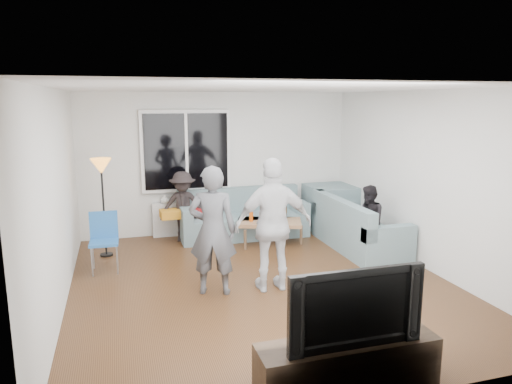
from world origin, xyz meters
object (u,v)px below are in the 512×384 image
object	(u,v)px
coffee_table	(269,232)
floor_lamp	(104,208)
spectator_back	(183,206)
tv_console	(347,365)
player_left	(213,231)
television	(350,303)
player_right	(274,225)
spectator_right	(369,220)
sofa_back_section	(243,213)
side_chair	(104,243)
sofa_right_section	(359,224)

from	to	relation	value
coffee_table	floor_lamp	distance (m)	2.78
spectator_back	tv_console	distance (m)	4.87
coffee_table	floor_lamp	size ratio (longest dim) A/B	0.71
player_left	television	distance (m)	2.47
player_right	spectator_right	distance (m)	2.17
player_left	sofa_back_section	bearing A→B (deg)	-95.32
coffee_table	side_chair	bearing A→B (deg)	-166.60
spectator_right	spectator_back	xyz separation A→B (m)	(-2.76, 1.58, 0.06)
player_right	spectator_right	bearing A→B (deg)	-151.58
coffee_table	player_right	distance (m)	2.15
player_left	television	world-z (taller)	player_left
sofa_back_section	spectator_right	world-z (taller)	spectator_right
player_left	spectator_back	bearing A→B (deg)	-70.82
sofa_back_section	television	size ratio (longest dim) A/B	1.93
spectator_right	tv_console	distance (m)	3.81
floor_lamp	player_left	size ratio (longest dim) A/B	0.94
coffee_table	side_chair	xyz separation A→B (m)	(-2.72, -0.65, 0.23)
spectator_right	sofa_back_section	bearing A→B (deg)	-125.03
player_right	spectator_right	world-z (taller)	player_right
spectator_back	sofa_right_section	bearing A→B (deg)	-15.63
floor_lamp	side_chair	bearing A→B (deg)	-90.00
tv_console	player_right	bearing A→B (deg)	87.93
player_right	tv_console	world-z (taller)	player_right
tv_console	spectator_back	bearing A→B (deg)	98.85
player_left	tv_console	distance (m)	2.54
floor_lamp	television	distance (m)	4.78
sofa_back_section	spectator_back	size ratio (longest dim) A/B	1.86
sofa_right_section	player_left	distance (m)	2.97
side_chair	tv_console	world-z (taller)	side_chair
spectator_right	tv_console	bearing A→B (deg)	-24.12
spectator_back	television	size ratio (longest dim) A/B	1.04
spectator_right	side_chair	bearing A→B (deg)	-87.10
sofa_right_section	player_left	world-z (taller)	player_left
side_chair	spectator_right	distance (m)	4.09
spectator_right	coffee_table	bearing A→B (deg)	-118.68
floor_lamp	player_right	size ratio (longest dim) A/B	0.89
coffee_table	side_chair	world-z (taller)	side_chair
side_chair	tv_console	xyz separation A→B (m)	(2.06, -3.57, -0.21)
player_left	spectator_back	xyz separation A→B (m)	(-0.05, 2.44, -0.21)
coffee_table	spectator_back	xyz separation A→B (m)	(-1.41, 0.58, 0.42)
side_chair	spectator_right	bearing A→B (deg)	-3.47
tv_console	spectator_right	bearing A→B (deg)	57.98
sofa_back_section	player_right	distance (m)	2.56
floor_lamp	television	bearing A→B (deg)	-64.48
player_left	spectator_right	world-z (taller)	player_left
spectator_right	spectator_back	world-z (taller)	spectator_back
coffee_table	player_right	xyz separation A→B (m)	(-0.58, -1.96, 0.67)
sofa_back_section	coffee_table	distance (m)	0.68
spectator_back	floor_lamp	bearing A→B (deg)	-150.18
spectator_back	player_right	bearing A→B (deg)	-62.49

